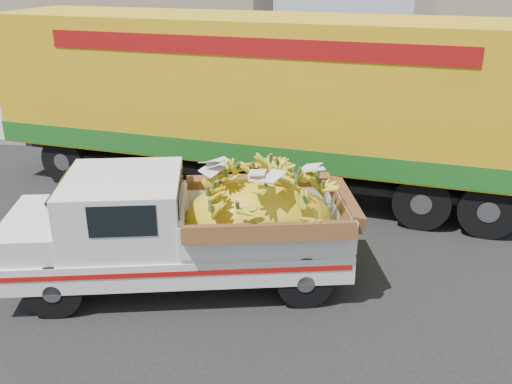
# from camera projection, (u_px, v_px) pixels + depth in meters

# --- Properties ---
(ground) EXTENTS (100.00, 100.00, 0.00)m
(ground) POSITION_uv_depth(u_px,v_px,m) (78.00, 296.00, 8.90)
(ground) COLOR black
(ground) RESTS_ON ground
(curb) EXTENTS (60.00, 0.25, 0.15)m
(curb) POSITION_uv_depth(u_px,v_px,m) (191.00, 149.00, 15.56)
(curb) COLOR gray
(curb) RESTS_ON ground
(sidewalk) EXTENTS (60.00, 4.00, 0.14)m
(sidewalk) POSITION_uv_depth(u_px,v_px,m) (208.00, 128.00, 17.49)
(sidewalk) COLOR gray
(sidewalk) RESTS_ON ground
(building_left) EXTENTS (18.00, 6.00, 5.00)m
(building_left) POSITION_uv_depth(u_px,v_px,m) (44.00, 23.00, 23.01)
(building_left) COLOR gray
(building_left) RESTS_ON ground
(pickup_truck) EXTENTS (5.52, 2.97, 1.84)m
(pickup_truck) POSITION_uv_depth(u_px,v_px,m) (205.00, 226.00, 8.95)
(pickup_truck) COLOR black
(pickup_truck) RESTS_ON ground
(semi_trailer) EXTENTS (12.08, 4.50, 3.80)m
(semi_trailer) POSITION_uv_depth(u_px,v_px,m) (265.00, 97.00, 12.23)
(semi_trailer) COLOR black
(semi_trailer) RESTS_ON ground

